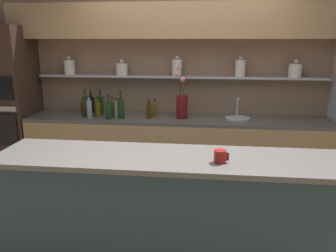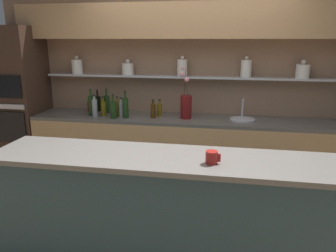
{
  "view_description": "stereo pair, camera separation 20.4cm",
  "coord_description": "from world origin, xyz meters",
  "px_view_note": "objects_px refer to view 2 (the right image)",
  "views": [
    {
      "loc": [
        0.26,
        -2.76,
        1.88
      ],
      "look_at": [
        -0.1,
        0.4,
        1.03
      ],
      "focal_mm": 35.0,
      "sensor_mm": 36.0,
      "label": 1
    },
    {
      "loc": [
        0.46,
        -2.73,
        1.88
      ],
      "look_at": [
        -0.1,
        0.4,
        1.03
      ],
      "focal_mm": 35.0,
      "sensor_mm": 36.0,
      "label": 2
    }
  ],
  "objects_px": {
    "bottle_wine_4": "(126,107)",
    "bottle_oil_8": "(118,108)",
    "bottle_spirit_9": "(121,109)",
    "bottle_spirit_2": "(153,110)",
    "sink_fixture": "(242,118)",
    "bottle_wine_3": "(91,105)",
    "oven_tower": "(20,104)",
    "flower_vase": "(186,105)",
    "bottle_wine_6": "(107,104)",
    "bottle_sauce_10": "(89,106)",
    "bottle_oil_11": "(103,108)",
    "bottle_spirit_5": "(95,108)",
    "coffee_mug": "(212,157)",
    "bottle_wine_7": "(113,109)",
    "bottle_wine_0": "(98,103)",
    "bottle_oil_1": "(160,109)"
  },
  "relations": [
    {
      "from": "oven_tower",
      "to": "bottle_wine_7",
      "type": "xyz_separation_m",
      "value": [
        1.39,
        -0.17,
        0.01
      ]
    },
    {
      "from": "bottle_wine_3",
      "to": "flower_vase",
      "type": "bearing_deg",
      "value": 1.93
    },
    {
      "from": "bottle_spirit_2",
      "to": "bottle_wine_0",
      "type": "bearing_deg",
      "value": 163.02
    },
    {
      "from": "bottle_wine_4",
      "to": "bottle_oil_8",
      "type": "height_order",
      "value": "bottle_wine_4"
    },
    {
      "from": "bottle_spirit_9",
      "to": "coffee_mug",
      "type": "bearing_deg",
      "value": -53.85
    },
    {
      "from": "bottle_sauce_10",
      "to": "bottle_oil_8",
      "type": "bearing_deg",
      "value": -22.27
    },
    {
      "from": "bottle_wine_4",
      "to": "coffee_mug",
      "type": "relative_size",
      "value": 3.21
    },
    {
      "from": "bottle_wine_4",
      "to": "bottle_spirit_5",
      "type": "relative_size",
      "value": 1.23
    },
    {
      "from": "bottle_oil_11",
      "to": "bottle_sauce_10",
      "type": "bearing_deg",
      "value": 143.21
    },
    {
      "from": "bottle_wine_3",
      "to": "bottle_spirit_5",
      "type": "height_order",
      "value": "bottle_wine_3"
    },
    {
      "from": "flower_vase",
      "to": "bottle_spirit_9",
      "type": "distance_m",
      "value": 0.82
    },
    {
      "from": "bottle_spirit_2",
      "to": "coffee_mug",
      "type": "height_order",
      "value": "bottle_spirit_2"
    },
    {
      "from": "oven_tower",
      "to": "bottle_wine_6",
      "type": "bearing_deg",
      "value": 5.5
    },
    {
      "from": "oven_tower",
      "to": "bottle_oil_11",
      "type": "xyz_separation_m",
      "value": [
        1.22,
        -0.07,
        -0.0
      ]
    },
    {
      "from": "bottle_spirit_2",
      "to": "bottle_wine_7",
      "type": "height_order",
      "value": "bottle_wine_7"
    },
    {
      "from": "flower_vase",
      "to": "bottle_spirit_9",
      "type": "relative_size",
      "value": 2.55
    },
    {
      "from": "bottle_spirit_2",
      "to": "bottle_spirit_5",
      "type": "bearing_deg",
      "value": -173.67
    },
    {
      "from": "flower_vase",
      "to": "bottle_sauce_10",
      "type": "xyz_separation_m",
      "value": [
        -1.34,
        0.16,
        -0.1
      ]
    },
    {
      "from": "bottle_spirit_9",
      "to": "bottle_spirit_2",
      "type": "bearing_deg",
      "value": 3.41
    },
    {
      "from": "bottle_wine_0",
      "to": "bottle_wine_6",
      "type": "distance_m",
      "value": 0.17
    },
    {
      "from": "flower_vase",
      "to": "sink_fixture",
      "type": "bearing_deg",
      "value": 2.6
    },
    {
      "from": "bottle_wine_3",
      "to": "bottle_oil_11",
      "type": "distance_m",
      "value": 0.17
    },
    {
      "from": "bottle_wine_0",
      "to": "bottle_wine_3",
      "type": "distance_m",
      "value": 0.25
    },
    {
      "from": "flower_vase",
      "to": "bottle_spirit_5",
      "type": "relative_size",
      "value": 2.26
    },
    {
      "from": "bottle_wine_6",
      "to": "bottle_spirit_9",
      "type": "bearing_deg",
      "value": -37.66
    },
    {
      "from": "bottle_wine_0",
      "to": "bottle_oil_11",
      "type": "xyz_separation_m",
      "value": [
        0.18,
        -0.25,
        -0.01
      ]
    },
    {
      "from": "sink_fixture",
      "to": "bottle_sauce_10",
      "type": "height_order",
      "value": "sink_fixture"
    },
    {
      "from": "sink_fixture",
      "to": "bottle_oil_1",
      "type": "distance_m",
      "value": 1.04
    },
    {
      "from": "bottle_oil_8",
      "to": "oven_tower",
      "type": "bearing_deg",
      "value": 178.13
    },
    {
      "from": "sink_fixture",
      "to": "bottle_spirit_2",
      "type": "relative_size",
      "value": 1.29
    },
    {
      "from": "bottle_sauce_10",
      "to": "flower_vase",
      "type": "bearing_deg",
      "value": -6.98
    },
    {
      "from": "oven_tower",
      "to": "flower_vase",
      "type": "height_order",
      "value": "oven_tower"
    },
    {
      "from": "sink_fixture",
      "to": "bottle_wine_4",
      "type": "height_order",
      "value": "bottle_wine_4"
    },
    {
      "from": "sink_fixture",
      "to": "bottle_wine_3",
      "type": "bearing_deg",
      "value": -177.83
    },
    {
      "from": "bottle_oil_8",
      "to": "bottle_oil_11",
      "type": "distance_m",
      "value": 0.18
    },
    {
      "from": "bottle_spirit_5",
      "to": "bottle_wine_7",
      "type": "xyz_separation_m",
      "value": [
        0.25,
        -0.02,
        -0.01
      ]
    },
    {
      "from": "bottle_oil_11",
      "to": "bottle_wine_4",
      "type": "bearing_deg",
      "value": -10.63
    },
    {
      "from": "bottle_oil_1",
      "to": "coffee_mug",
      "type": "distance_m",
      "value": 1.95
    },
    {
      "from": "bottle_oil_11",
      "to": "bottle_spirit_5",
      "type": "bearing_deg",
      "value": -135.35
    },
    {
      "from": "bottle_spirit_9",
      "to": "coffee_mug",
      "type": "distance_m",
      "value": 2.06
    },
    {
      "from": "oven_tower",
      "to": "coffee_mug",
      "type": "distance_m",
      "value": 3.2
    },
    {
      "from": "bottle_spirit_5",
      "to": "bottle_spirit_9",
      "type": "height_order",
      "value": "bottle_spirit_5"
    },
    {
      "from": "bottle_wine_3",
      "to": "bottle_spirit_5",
      "type": "xyz_separation_m",
      "value": [
        0.08,
        -0.09,
        -0.01
      ]
    },
    {
      "from": "bottle_wine_6",
      "to": "bottle_oil_8",
      "type": "bearing_deg",
      "value": -38.43
    },
    {
      "from": "bottle_wine_6",
      "to": "bottle_spirit_9",
      "type": "xyz_separation_m",
      "value": [
        0.27,
        -0.21,
        -0.02
      ]
    },
    {
      "from": "bottle_spirit_2",
      "to": "bottle_wine_6",
      "type": "relative_size",
      "value": 0.72
    },
    {
      "from": "bottle_oil_1",
      "to": "bottle_spirit_2",
      "type": "distance_m",
      "value": 0.12
    },
    {
      "from": "bottle_sauce_10",
      "to": "bottle_oil_11",
      "type": "relative_size",
      "value": 0.74
    },
    {
      "from": "bottle_wine_6",
      "to": "bottle_wine_3",
      "type": "bearing_deg",
      "value": -129.59
    },
    {
      "from": "bottle_wine_0",
      "to": "bottle_spirit_9",
      "type": "distance_m",
      "value": 0.51
    }
  ]
}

